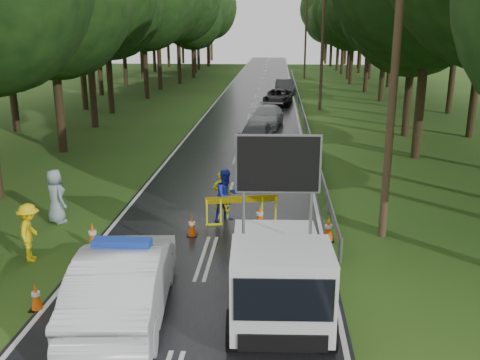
# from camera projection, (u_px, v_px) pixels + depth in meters

# --- Properties ---
(ground) EXTENTS (160.00, 160.00, 0.00)m
(ground) POSITION_uv_depth(u_px,v_px,m) (207.00, 258.00, 14.95)
(ground) COLOR #1E4313
(ground) RESTS_ON ground
(road) EXTENTS (7.00, 140.00, 0.02)m
(road) POSITION_uv_depth(u_px,v_px,m) (254.00, 105.00, 43.71)
(road) COLOR black
(road) RESTS_ON ground
(guardrail) EXTENTS (0.12, 60.06, 0.70)m
(guardrail) POSITION_uv_depth(u_px,v_px,m) (300.00, 100.00, 42.99)
(guardrail) COLOR gray
(guardrail) RESTS_ON ground
(utility_pole_near) EXTENTS (1.40, 0.24, 10.00)m
(utility_pole_near) POSITION_uv_depth(u_px,v_px,m) (395.00, 70.00, 15.12)
(utility_pole_near) COLOR #42341F
(utility_pole_near) RESTS_ON ground
(utility_pole_mid) EXTENTS (1.40, 0.24, 10.00)m
(utility_pole_mid) POSITION_uv_depth(u_px,v_px,m) (322.00, 43.00, 40.04)
(utility_pole_mid) COLOR #42341F
(utility_pole_mid) RESTS_ON ground
(utility_pole_far) EXTENTS (1.40, 0.24, 10.00)m
(utility_pole_far) POSITION_uv_depth(u_px,v_px,m) (306.00, 36.00, 64.97)
(utility_pole_far) COLOR #42341F
(utility_pole_far) RESTS_ON ground
(police_sedan) EXTENTS (2.25, 5.25, 1.85)m
(police_sedan) POSITION_uv_depth(u_px,v_px,m) (125.00, 281.00, 11.74)
(police_sedan) COLOR silver
(police_sedan) RESTS_ON ground
(work_truck) EXTENTS (2.34, 4.90, 3.83)m
(work_truck) POSITION_uv_depth(u_px,v_px,m) (279.00, 272.00, 11.73)
(work_truck) COLOR gray
(work_truck) RESTS_ON ground
(barrier) EXTENTS (2.31, 0.55, 0.98)m
(barrier) POSITION_uv_depth(u_px,v_px,m) (242.00, 203.00, 17.31)
(barrier) COLOR yellow
(barrier) RESTS_ON ground
(officer) EXTENTS (0.66, 0.48, 1.69)m
(officer) POSITION_uv_depth(u_px,v_px,m) (222.00, 195.00, 17.74)
(officer) COLOR #FDF40D
(officer) RESTS_ON ground
(civilian) EXTENTS (1.09, 1.07, 1.77)m
(civilian) POSITION_uv_depth(u_px,v_px,m) (226.00, 196.00, 17.56)
(civilian) COLOR #1A27AA
(civilian) RESTS_ON ground
(bystander_left) EXTENTS (0.83, 1.17, 1.64)m
(bystander_left) POSITION_uv_depth(u_px,v_px,m) (30.00, 233.00, 14.59)
(bystander_left) COLOR yellow
(bystander_left) RESTS_ON ground
(bystander_right) EXTENTS (1.04, 1.01, 1.80)m
(bystander_right) POSITION_uv_depth(u_px,v_px,m) (56.00, 196.00, 17.45)
(bystander_right) COLOR #8B9CA7
(bystander_right) RESTS_ON ground
(queue_car_first) EXTENTS (2.07, 4.35, 1.44)m
(queue_car_first) POSITION_uv_depth(u_px,v_px,m) (256.00, 136.00, 27.88)
(queue_car_first) COLOR #47494F
(queue_car_first) RESTS_ON ground
(queue_car_second) EXTENTS (2.46, 4.76, 1.32)m
(queue_car_second) POSITION_uv_depth(u_px,v_px,m) (267.00, 116.00, 34.43)
(queue_car_second) COLOR #ACAFB4
(queue_car_second) RESTS_ON ground
(queue_car_third) EXTENTS (2.56, 4.84, 1.30)m
(queue_car_third) POSITION_uv_depth(u_px,v_px,m) (278.00, 97.00, 43.85)
(queue_car_third) COLOR black
(queue_car_third) RESTS_ON ground
(queue_car_fourth) EXTENTS (1.93, 4.33, 1.38)m
(queue_car_fourth) POSITION_uv_depth(u_px,v_px,m) (285.00, 87.00, 50.92)
(queue_car_fourth) COLOR #383A3E
(queue_car_fourth) RESTS_ON ground
(cone_near_left) EXTENTS (0.31, 0.31, 0.67)m
(cone_near_left) POSITION_uv_depth(u_px,v_px,m) (36.00, 297.00, 12.14)
(cone_near_left) COLOR black
(cone_near_left) RESTS_ON ground
(cone_center) EXTENTS (0.33, 0.33, 0.70)m
(cone_center) POSITION_uv_depth(u_px,v_px,m) (192.00, 226.00, 16.43)
(cone_center) COLOR black
(cone_center) RESTS_ON ground
(cone_far) EXTENTS (0.37, 0.37, 0.78)m
(cone_far) POSITION_uv_depth(u_px,v_px,m) (260.00, 216.00, 17.15)
(cone_far) COLOR black
(cone_far) RESTS_ON ground
(cone_left_mid) EXTENTS (0.37, 0.37, 0.79)m
(cone_left_mid) POSITION_uv_depth(u_px,v_px,m) (93.00, 235.00, 15.55)
(cone_left_mid) COLOR black
(cone_left_mid) RESTS_ON ground
(cone_right) EXTENTS (0.37, 0.37, 0.77)m
(cone_right) POSITION_uv_depth(u_px,v_px,m) (328.00, 229.00, 16.05)
(cone_right) COLOR black
(cone_right) RESTS_ON ground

